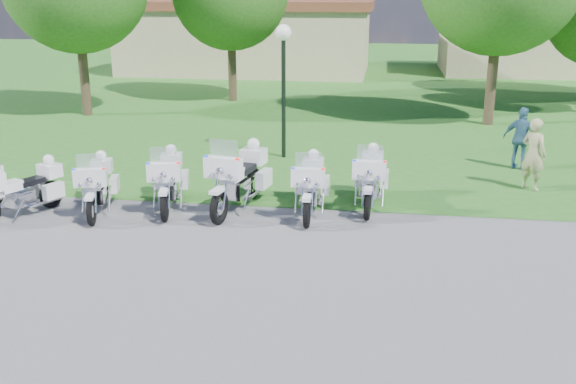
# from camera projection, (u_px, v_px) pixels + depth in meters

# --- Properties ---
(ground) EXTENTS (100.00, 100.00, 0.00)m
(ground) POSITION_uv_depth(u_px,v_px,m) (254.00, 261.00, 11.52)
(ground) COLOR #5E5E63
(ground) RESTS_ON ground
(grass_lawn) EXTENTS (100.00, 48.00, 0.01)m
(grass_lawn) POSITION_uv_depth(u_px,v_px,m) (348.00, 75.00, 36.99)
(grass_lawn) COLOR #276A21
(grass_lawn) RESTS_ON ground
(motorcycle_1) EXTENTS (1.27, 2.05, 1.47)m
(motorcycle_1) POSITION_uv_depth(u_px,v_px,m) (24.00, 188.00, 13.69)
(motorcycle_1) COLOR black
(motorcycle_1) RESTS_ON ground
(motorcycle_2) EXTENTS (1.08, 2.15, 1.47)m
(motorcycle_2) POSITION_uv_depth(u_px,v_px,m) (98.00, 184.00, 13.96)
(motorcycle_2) COLOR black
(motorcycle_2) RESTS_ON ground
(motorcycle_3) EXTENTS (1.07, 2.28, 1.55)m
(motorcycle_3) POSITION_uv_depth(u_px,v_px,m) (169.00, 179.00, 14.22)
(motorcycle_3) COLOR black
(motorcycle_3) RESTS_ON ground
(motorcycle_4) EXTENTS (1.16, 2.58, 1.74)m
(motorcycle_4) POSITION_uv_depth(u_px,v_px,m) (240.00, 177.00, 14.11)
(motorcycle_4) COLOR black
(motorcycle_4) RESTS_ON ground
(motorcycle_5) EXTENTS (0.78, 2.28, 1.53)m
(motorcycle_5) POSITION_uv_depth(u_px,v_px,m) (311.00, 184.00, 13.86)
(motorcycle_5) COLOR black
(motorcycle_5) RESTS_ON ground
(motorcycle_6) EXTENTS (0.79, 2.34, 1.57)m
(motorcycle_6) POSITION_uv_depth(u_px,v_px,m) (371.00, 178.00, 14.31)
(motorcycle_6) COLOR black
(motorcycle_6) RESTS_ON ground
(lamp_post) EXTENTS (0.44, 0.44, 3.77)m
(lamp_post) POSITION_uv_depth(u_px,v_px,m) (283.00, 57.00, 17.87)
(lamp_post) COLOR black
(lamp_post) RESTS_ON ground
(building_west) EXTENTS (14.56, 8.32, 4.10)m
(building_west) POSITION_uv_depth(u_px,v_px,m) (249.00, 36.00, 38.18)
(building_west) COLOR tan
(building_west) RESTS_ON ground
(building_east) EXTENTS (11.44, 7.28, 4.10)m
(building_east) POSITION_uv_depth(u_px,v_px,m) (539.00, 37.00, 37.63)
(building_east) COLOR tan
(building_east) RESTS_ON ground
(bystander_a) EXTENTS (0.75, 0.75, 1.76)m
(bystander_a) POSITION_uv_depth(u_px,v_px,m) (533.00, 154.00, 15.43)
(bystander_a) COLOR tan
(bystander_a) RESTS_ON ground
(bystander_c) EXTENTS (1.06, 0.84, 1.69)m
(bystander_c) POSITION_uv_depth(u_px,v_px,m) (521.00, 139.00, 17.23)
(bystander_c) COLOR #386888
(bystander_c) RESTS_ON ground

